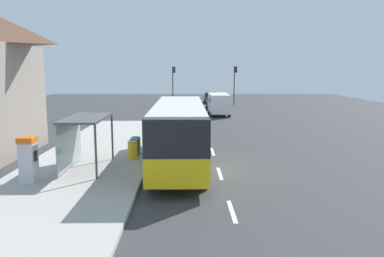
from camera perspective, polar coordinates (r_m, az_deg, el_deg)
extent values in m
cube|color=#38383A|center=(33.42, 1.43, 0.14)|extent=(56.00, 92.00, 0.04)
cube|color=#ADAAA3|center=(22.15, -14.08, -4.22)|extent=(6.20, 30.00, 0.18)
cube|color=silver|center=(14.01, 5.86, -11.94)|extent=(0.16, 2.20, 0.01)
cube|color=silver|center=(18.75, 4.07, -6.58)|extent=(0.16, 2.20, 0.01)
cube|color=silver|center=(23.60, 3.02, -3.39)|extent=(0.16, 2.20, 0.01)
cube|color=silver|center=(28.49, 2.34, -1.30)|extent=(0.16, 2.20, 0.01)
cube|color=silver|center=(33.42, 1.86, 0.18)|extent=(0.16, 2.20, 0.01)
cube|color=silver|center=(38.37, 1.50, 1.28)|extent=(0.16, 2.20, 0.01)
cube|color=silver|center=(43.33, 1.23, 2.13)|extent=(0.16, 2.20, 0.01)
cube|color=silver|center=(48.30, 1.01, 2.80)|extent=(0.16, 2.20, 0.01)
cube|color=yellow|center=(19.89, -1.88, -2.52)|extent=(2.53, 11.01, 1.15)
cube|color=black|center=(19.68, -1.90, 1.20)|extent=(2.53, 11.01, 1.45)
cube|color=silver|center=(19.59, -1.91, 3.45)|extent=(2.41, 10.79, 0.12)
cube|color=black|center=(25.10, -1.72, 2.65)|extent=(2.30, 0.13, 1.22)
cube|color=black|center=(19.25, -5.53, 0.78)|extent=(0.10, 8.58, 1.10)
cylinder|color=black|center=(23.87, -4.46, -2.06)|extent=(0.28, 1.00, 1.00)
cylinder|color=black|center=(23.84, 0.97, -2.05)|extent=(0.28, 1.00, 1.00)
cylinder|color=black|center=(16.48, -6.02, -6.97)|extent=(0.28, 1.00, 1.00)
cylinder|color=black|center=(16.44, 1.92, -6.97)|extent=(0.28, 1.00, 1.00)
cube|color=white|center=(42.28, 3.93, 3.74)|extent=(2.08, 5.23, 1.96)
cube|color=black|center=(42.25, 3.94, 4.19)|extent=(2.09, 3.15, 0.44)
cylinder|color=black|center=(40.50, 5.47, 2.11)|extent=(0.23, 0.68, 0.68)
cylinder|color=black|center=(40.31, 2.92, 2.11)|extent=(0.23, 0.68, 0.68)
cylinder|color=black|center=(44.44, 4.82, 2.70)|extent=(0.23, 0.68, 0.68)
cylinder|color=black|center=(44.27, 2.50, 2.70)|extent=(0.23, 0.68, 0.68)
cube|color=#195933|center=(57.92, 2.73, 4.37)|extent=(1.80, 4.40, 0.60)
cube|color=black|center=(58.08, 2.72, 4.98)|extent=(1.59, 2.38, 0.60)
cylinder|color=black|center=(56.51, 3.65, 3.96)|extent=(0.20, 0.64, 0.64)
cylinder|color=black|center=(56.41, 1.99, 3.96)|extent=(0.20, 0.64, 0.64)
cylinder|color=black|center=(59.50, 3.42, 4.19)|extent=(0.20, 0.64, 0.64)
cylinder|color=black|center=(59.39, 1.84, 4.20)|extent=(0.20, 0.64, 0.64)
cube|color=#A51919|center=(49.33, 3.36, 3.63)|extent=(2.01, 4.48, 0.60)
cube|color=black|center=(49.09, 3.39, 4.30)|extent=(1.70, 2.45, 0.60)
cylinder|color=black|center=(50.75, 2.23, 3.43)|extent=(0.23, 0.65, 0.64)
cylinder|color=black|center=(50.95, 4.06, 3.44)|extent=(0.23, 0.65, 0.64)
cylinder|color=black|center=(47.78, 2.60, 3.11)|extent=(0.23, 0.65, 0.64)
cylinder|color=black|center=(47.99, 4.54, 3.11)|extent=(0.23, 0.65, 0.64)
cube|color=silver|center=(17.94, -22.76, -4.57)|extent=(0.60, 0.70, 1.70)
cube|color=orange|center=(17.76, -22.94, -1.52)|extent=(0.66, 0.76, 0.24)
cube|color=black|center=(17.77, -21.88, -3.74)|extent=(0.03, 0.36, 0.44)
cylinder|color=yellow|center=(21.05, -8.67, -3.15)|extent=(0.52, 0.52, 0.95)
cylinder|color=blue|center=(21.73, -8.42, -2.78)|extent=(0.52, 0.52, 0.95)
cylinder|color=green|center=(22.41, -8.19, -2.42)|extent=(0.52, 0.52, 0.95)
cylinder|color=#2D2D2D|center=(55.11, 6.18, 6.27)|extent=(0.14, 0.14, 5.38)
cube|color=black|center=(55.09, 6.44, 8.54)|extent=(0.24, 0.28, 0.84)
sphere|color=#360606|center=(55.10, 6.57, 8.83)|extent=(0.16, 0.16, 0.16)
sphere|color=#F2B20C|center=(55.10, 6.57, 8.54)|extent=(0.16, 0.16, 0.16)
sphere|color=black|center=(55.10, 6.56, 8.25)|extent=(0.16, 0.16, 0.16)
cylinder|color=#2D2D2D|center=(55.52, -2.82, 6.31)|extent=(0.14, 0.14, 5.35)
cube|color=black|center=(55.47, -2.61, 8.56)|extent=(0.24, 0.28, 0.84)
sphere|color=#360606|center=(55.47, -2.49, 8.85)|extent=(0.16, 0.16, 0.16)
sphere|color=#F2B20C|center=(55.47, -2.49, 8.56)|extent=(0.16, 0.16, 0.16)
sphere|color=black|center=(55.47, -2.48, 8.27)|extent=(0.16, 0.16, 0.16)
cube|color=#4C4C51|center=(19.18, -15.22, 1.48)|extent=(1.80, 4.00, 0.10)
cube|color=#8CA5B2|center=(19.59, -17.49, -2.03)|extent=(0.06, 3.80, 2.30)
cylinder|color=#4C4C51|center=(17.36, -13.87, -3.32)|extent=(0.10, 0.10, 2.44)
cylinder|color=#4C4C51|center=(21.01, -11.57, -1.18)|extent=(0.10, 0.10, 2.44)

